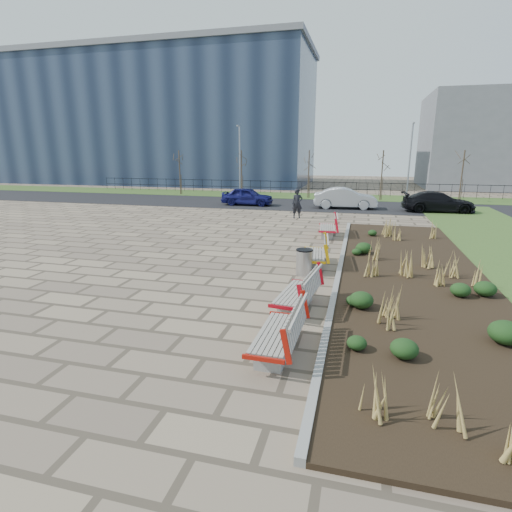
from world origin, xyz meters
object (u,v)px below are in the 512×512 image
(car_blue, at_px, (247,196))
(car_black, at_px, (438,202))
(bench_d, at_px, (327,226))
(litter_bin, at_px, (304,262))
(car_silver, at_px, (345,198))
(bench_a, at_px, (276,331))
(pedestrian, at_px, (297,204))
(bench_b, at_px, (296,291))
(bench_c, at_px, (314,252))
(lamp_west, at_px, (240,162))
(lamp_east, at_px, (409,163))

(car_blue, height_order, car_black, car_black)
(bench_d, bearing_deg, litter_bin, -96.78)
(bench_d, bearing_deg, car_silver, 82.81)
(bench_a, xyz_separation_m, bench_d, (0.00, 11.86, 0.00))
(car_blue, bearing_deg, car_silver, -90.29)
(bench_d, height_order, car_blue, car_blue)
(bench_a, relative_size, bench_d, 1.00)
(bench_a, distance_m, bench_d, 11.86)
(pedestrian, relative_size, car_silver, 0.41)
(litter_bin, distance_m, car_black, 17.47)
(car_blue, relative_size, car_silver, 0.88)
(bench_b, height_order, bench_c, same)
(bench_c, distance_m, litter_bin, 1.13)
(bench_a, xyz_separation_m, pedestrian, (-2.25, 16.87, 0.39))
(lamp_west, bearing_deg, litter_bin, -67.89)
(car_blue, bearing_deg, litter_bin, -158.76)
(bench_b, height_order, pedestrian, pedestrian)
(bench_c, bearing_deg, lamp_east, 70.55)
(car_silver, distance_m, car_black, 6.07)
(lamp_west, xyz_separation_m, lamp_east, (14.00, 0.00, 0.00))
(bench_b, distance_m, car_black, 20.24)
(litter_bin, height_order, car_blue, car_blue)
(bench_a, relative_size, car_black, 0.46)
(bench_d, height_order, litter_bin, bench_d)
(pedestrian, bearing_deg, lamp_west, 105.41)
(litter_bin, bearing_deg, bench_c, 79.26)
(pedestrian, height_order, car_blue, pedestrian)
(pedestrian, height_order, lamp_west, lamp_west)
(bench_d, xyz_separation_m, lamp_west, (-9.00, 15.25, 2.54))
(bench_d, xyz_separation_m, car_blue, (-6.80, 9.90, 0.18))
(bench_b, relative_size, car_silver, 0.48)
(bench_a, distance_m, lamp_east, 27.68)
(bench_c, distance_m, car_silver, 15.26)
(litter_bin, bearing_deg, car_silver, 87.88)
(litter_bin, bearing_deg, bench_a, -87.80)
(car_black, distance_m, lamp_east, 6.15)
(bench_c, bearing_deg, litter_bin, -106.51)
(bench_a, distance_m, bench_c, 6.57)
(bench_a, bearing_deg, car_black, 74.64)
(bench_a, height_order, lamp_west, lamp_west)
(car_black, bearing_deg, bench_d, 142.21)
(bench_c, bearing_deg, car_black, 60.97)
(bench_b, height_order, car_silver, car_silver)
(bench_b, bearing_deg, lamp_west, 116.57)
(lamp_west, bearing_deg, lamp_east, 0.00)
(bench_b, bearing_deg, litter_bin, 100.48)
(lamp_west, bearing_deg, car_blue, -67.62)
(bench_a, relative_size, lamp_west, 0.35)
(car_silver, bearing_deg, lamp_west, 56.53)
(bench_d, distance_m, car_blue, 12.02)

